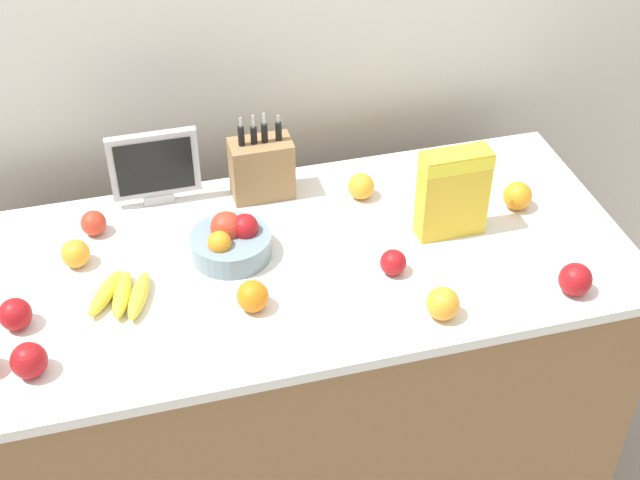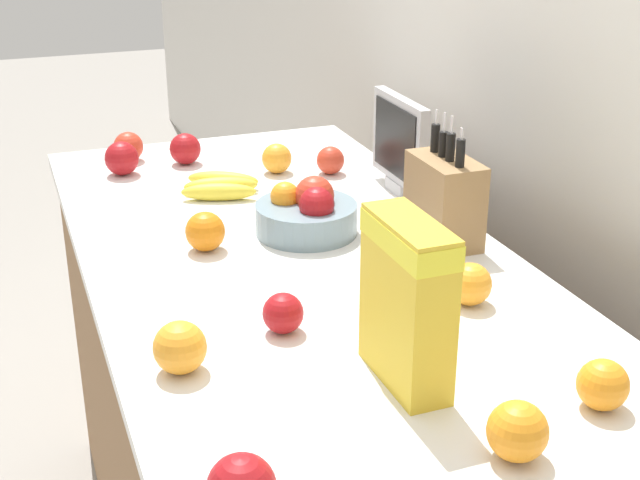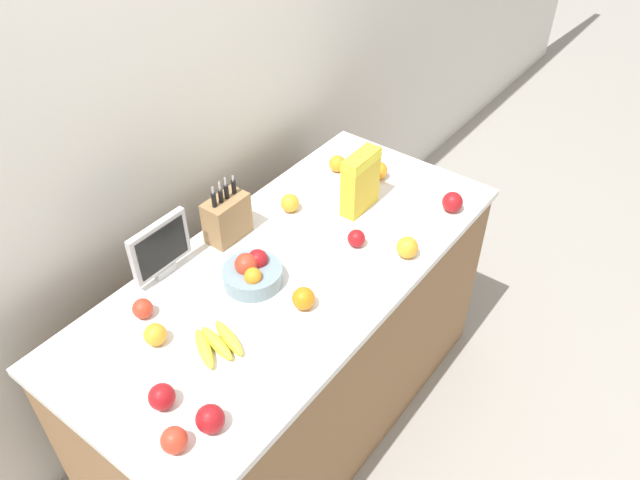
% 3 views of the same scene
% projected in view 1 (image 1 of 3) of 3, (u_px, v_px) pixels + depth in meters
% --- Properties ---
extents(ground_plane, '(14.00, 14.00, 0.00)m').
position_uv_depth(ground_plane, '(297.00, 474.00, 2.91)').
color(ground_plane, gray).
extents(wall_back, '(9.00, 0.06, 2.60)m').
position_uv_depth(wall_back, '(239.00, 24.00, 2.56)').
color(wall_back, silver).
rests_on(wall_back, ground_plane).
extents(counter, '(1.80, 0.81, 0.92)m').
position_uv_depth(counter, '(295.00, 378.00, 2.62)').
color(counter, olive).
rests_on(counter, ground_plane).
extents(knife_block, '(0.17, 0.10, 0.27)m').
position_uv_depth(knife_block, '(262.00, 168.00, 2.50)').
color(knife_block, '#937047').
rests_on(knife_block, counter).
extents(small_monitor, '(0.25, 0.03, 0.23)m').
position_uv_depth(small_monitor, '(154.00, 166.00, 2.45)').
color(small_monitor, '#B7B7BC').
rests_on(small_monitor, counter).
extents(cereal_box, '(0.19, 0.07, 0.25)m').
position_uv_depth(cereal_box, '(453.00, 190.00, 2.33)').
color(cereal_box, gold).
rests_on(cereal_box, counter).
extents(fruit_bowl, '(0.21, 0.21, 0.12)m').
position_uv_depth(fruit_bowl, '(231.00, 241.00, 2.32)').
color(fruit_bowl, gray).
rests_on(fruit_bowl, counter).
extents(banana_bunch, '(0.19, 0.20, 0.04)m').
position_uv_depth(banana_bunch, '(122.00, 294.00, 2.19)').
color(banana_bunch, yellow).
rests_on(banana_bunch, counter).
extents(apple_leftmost, '(0.08, 0.08, 0.08)m').
position_uv_depth(apple_leftmost, '(29.00, 360.00, 1.99)').
color(apple_leftmost, '#A31419').
rests_on(apple_leftmost, counter).
extents(apple_rightmost, '(0.08, 0.08, 0.08)m').
position_uv_depth(apple_rightmost, '(15.00, 314.00, 2.11)').
color(apple_rightmost, '#A31419').
rests_on(apple_rightmost, counter).
extents(apple_near_bananas, '(0.07, 0.07, 0.07)m').
position_uv_depth(apple_near_bananas, '(393.00, 262.00, 2.27)').
color(apple_near_bananas, '#A31419').
rests_on(apple_near_bananas, counter).
extents(apple_front, '(0.08, 0.08, 0.08)m').
position_uv_depth(apple_front, '(575.00, 279.00, 2.20)').
color(apple_front, '#A31419').
rests_on(apple_front, counter).
extents(apple_by_knife_block, '(0.07, 0.07, 0.07)m').
position_uv_depth(apple_by_knife_block, '(93.00, 223.00, 2.39)').
color(apple_by_knife_block, red).
rests_on(apple_by_knife_block, counter).
extents(orange_front_left, '(0.08, 0.08, 0.08)m').
position_uv_depth(orange_front_left, '(361.00, 186.00, 2.52)').
color(orange_front_left, orange).
rests_on(orange_front_left, counter).
extents(orange_by_cereal, '(0.07, 0.07, 0.07)m').
position_uv_depth(orange_by_cereal, '(76.00, 254.00, 2.29)').
color(orange_by_cereal, orange).
rests_on(orange_by_cereal, counter).
extents(orange_near_bowl, '(0.08, 0.08, 0.08)m').
position_uv_depth(orange_near_bowl, '(518.00, 196.00, 2.48)').
color(orange_near_bowl, orange).
rests_on(orange_near_bowl, counter).
extents(orange_front_right, '(0.07, 0.07, 0.07)m').
position_uv_depth(orange_front_right, '(474.00, 166.00, 2.60)').
color(orange_front_right, orange).
rests_on(orange_front_right, counter).
extents(orange_mid_right, '(0.08, 0.08, 0.08)m').
position_uv_depth(orange_mid_right, '(253.00, 296.00, 2.16)').
color(orange_mid_right, orange).
rests_on(orange_mid_right, counter).
extents(orange_back_center, '(0.08, 0.08, 0.08)m').
position_uv_depth(orange_back_center, '(443.00, 304.00, 2.14)').
color(orange_back_center, orange).
rests_on(orange_back_center, counter).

